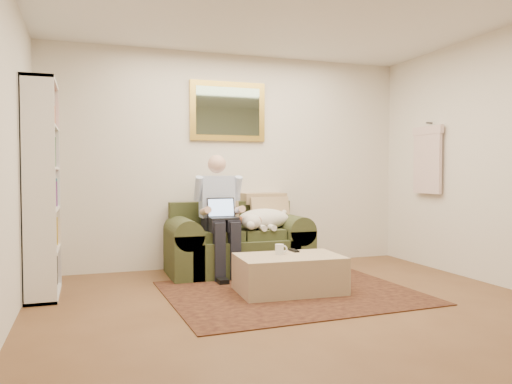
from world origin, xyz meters
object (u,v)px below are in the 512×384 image
coffee_mug (279,249)px  bookshelf (42,189)px  sofa (238,248)px  ottoman (289,274)px  laptop (222,213)px  sleeping_dog (264,219)px  seated_man (221,216)px

coffee_mug → bookshelf: 2.31m
sofa → ottoman: sofa is taller
laptop → sleeping_dog: 0.55m
sofa → seated_man: seated_man is taller
sleeping_dog → coffee_mug: sleeping_dog is taller
sleeping_dog → coffee_mug: 0.97m
sofa → ottoman: size_ratio=1.63×
seated_man → bookshelf: size_ratio=0.68×
ottoman → bookshelf: size_ratio=0.49×
seated_man → sleeping_dog: seated_man is taller
bookshelf → sofa: bearing=12.7°
seated_man → coffee_mug: (0.36, -0.86, -0.27)m
ottoman → coffee_mug: coffee_mug is taller
sleeping_dog → ottoman: (-0.10, -1.01, -0.44)m
sofa → laptop: 0.54m
seated_man → sleeping_dog: (0.53, 0.07, -0.06)m
sleeping_dog → laptop: bearing=-166.4°
sofa → sleeping_dog: 0.45m
bookshelf → sleeping_dog: bearing=9.2°
sofa → sleeping_dog: size_ratio=2.43×
bookshelf → ottoman: bearing=-16.0°
laptop → bookshelf: bookshelf is taller
sleeping_dog → ottoman: bearing=-95.8°
coffee_mug → seated_man: bearing=112.6°
coffee_mug → laptop: bearing=114.2°
sofa → coffee_mug: size_ratio=16.08×
seated_man → bookshelf: 1.85m
laptop → coffee_mug: size_ratio=3.12×
laptop → ottoman: bearing=-64.3°
seated_man → ottoman: 1.15m
laptop → ottoman: size_ratio=0.32×
sleeping_dog → sofa: bearing=164.3°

